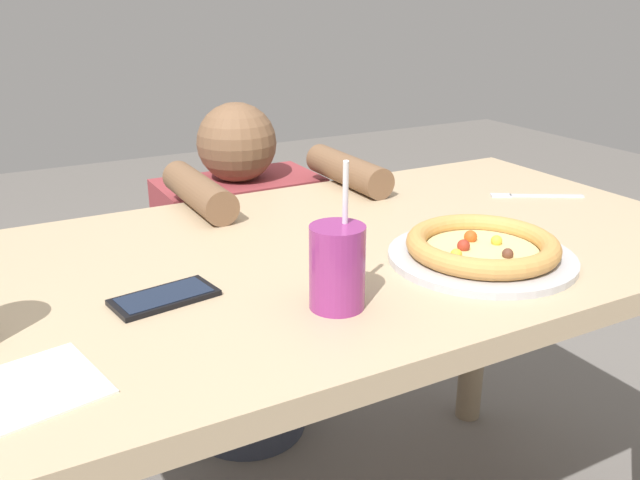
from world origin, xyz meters
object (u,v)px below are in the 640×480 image
Objects in this scene: pizza_near at (482,249)px; diner_seated at (245,297)px; drink_cup_colored at (337,267)px; cell_phone at (164,297)px; fork at (532,196)px.

diner_seated is (-0.14, 0.73, -0.36)m from pizza_near.
drink_cup_colored reaches higher than diner_seated.
drink_cup_colored is 1.35× the size of cell_phone.
pizza_near is 1.96× the size of cell_phone.
drink_cup_colored reaches higher than fork.
drink_cup_colored is 0.26m from cell_phone.
cell_phone is (-0.51, 0.11, -0.02)m from pizza_near.
pizza_near is 0.83m from diner_seated.
pizza_near is 0.42m from fork.
pizza_near is 0.34× the size of diner_seated.
cell_phone is at bearing 146.42° from drink_cup_colored.
cell_phone is 0.81m from diner_seated.
drink_cup_colored is at bearing -102.08° from diner_seated.
diner_seated is at bearing 100.49° from pizza_near.
pizza_near is 1.70× the size of fork.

